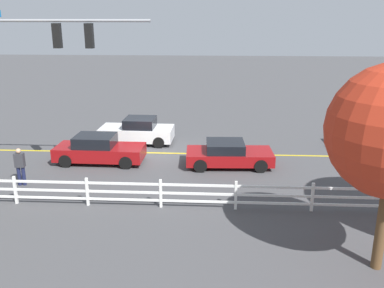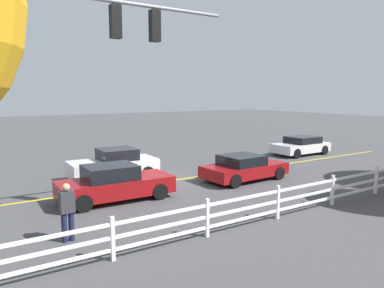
# 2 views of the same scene
# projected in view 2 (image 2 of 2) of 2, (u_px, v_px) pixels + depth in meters

# --- Properties ---
(ground_plane) EXTENTS (120.00, 120.00, 0.00)m
(ground_plane) POSITION_uv_depth(u_px,v_px,m) (148.00, 184.00, 17.06)
(ground_plane) COLOR #444447
(lane_center_stripe) EXTENTS (28.00, 0.16, 0.01)m
(lane_center_stripe) POSITION_uv_depth(u_px,v_px,m) (217.00, 174.00, 19.21)
(lane_center_stripe) COLOR gold
(lane_center_stripe) RESTS_ON ground_plane
(signal_assembly) EXTENTS (7.72, 0.37, 7.38)m
(signal_assembly) POSITION_uv_depth(u_px,v_px,m) (66.00, 58.00, 10.56)
(signal_assembly) COLOR gray
(signal_assembly) RESTS_ON ground_plane
(car_0) EXTENTS (4.11, 2.01, 1.25)m
(car_0) POSITION_uv_depth(u_px,v_px,m) (301.00, 146.00, 25.24)
(car_0) COLOR silver
(car_0) RESTS_ON ground_plane
(car_1) EXTENTS (4.31, 2.19, 1.24)m
(car_1) POSITION_uv_depth(u_px,v_px,m) (244.00, 168.00, 17.77)
(car_1) COLOR maroon
(car_1) RESTS_ON ground_plane
(car_2) EXTENTS (4.26, 2.06, 1.50)m
(car_2) POSITION_uv_depth(u_px,v_px,m) (114.00, 165.00, 18.00)
(car_2) COLOR silver
(car_2) RESTS_ON ground_plane
(car_3) EXTENTS (4.47, 1.94, 1.43)m
(car_3) POSITION_uv_depth(u_px,v_px,m) (115.00, 183.00, 14.37)
(car_3) COLOR maroon
(car_3) RESTS_ON ground_plane
(pedestrian) EXTENTS (0.42, 0.29, 1.69)m
(pedestrian) POSITION_uv_depth(u_px,v_px,m) (67.00, 210.00, 10.31)
(pedestrian) COLOR #191E3F
(pedestrian) RESTS_ON ground_plane
(white_rail_fence) EXTENTS (26.10, 0.10, 1.15)m
(white_rail_fence) POSITION_uv_depth(u_px,v_px,m) (307.00, 195.00, 13.02)
(white_rail_fence) COLOR white
(white_rail_fence) RESTS_ON ground_plane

